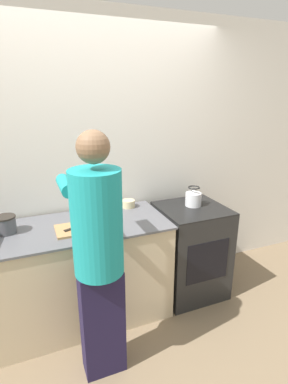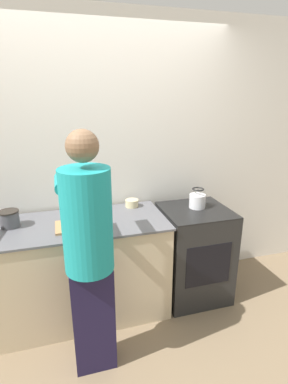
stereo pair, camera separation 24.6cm
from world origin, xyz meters
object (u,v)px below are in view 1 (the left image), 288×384
at_px(canister_jar, 6,225).
at_px(oven, 190,250).
at_px(knife, 77,227).
at_px(cutting_board, 81,228).
at_px(bowl_prep, 128,204).
at_px(person, 98,253).
at_px(kettle, 193,198).

bearing_deg(canister_jar, oven, -3.94).
bearing_deg(knife, cutting_board, -24.96).
relative_size(bowl_prep, canister_jar, 0.78).
distance_m(oven, canister_jar, 1.67).
bearing_deg(cutting_board, oven, 2.33).
xyz_separation_m(person, cutting_board, (-0.02, 0.51, -0.04)).
relative_size(person, kettle, 9.26).
relative_size(person, knife, 7.44).
relative_size(oven, kettle, 4.84).
bearing_deg(bowl_prep, oven, -26.92).
xyz_separation_m(person, kettle, (1.06, 0.60, 0.04)).
bearing_deg(cutting_board, bowl_prep, 31.64).
height_order(cutting_board, canister_jar, canister_jar).
xyz_separation_m(cutting_board, canister_jar, (-0.54, 0.15, 0.06)).
bearing_deg(person, kettle, 29.35).
xyz_separation_m(kettle, bowl_prep, (-0.57, 0.23, -0.06)).
bearing_deg(kettle, knife, -175.65).
bearing_deg(bowl_prep, kettle, -22.01).
height_order(oven, cutting_board, cutting_board).
bearing_deg(canister_jar, person, -49.88).
xyz_separation_m(person, knife, (-0.04, 0.51, -0.03)).
height_order(person, knife, person).
distance_m(kettle, bowl_prep, 0.61).
relative_size(oven, canister_jar, 5.73).
xyz_separation_m(knife, kettle, (1.10, 0.08, 0.07)).
distance_m(oven, bowl_prep, 0.76).
bearing_deg(oven, canister_jar, 176.06).
xyz_separation_m(cutting_board, bowl_prep, (0.51, 0.32, 0.03)).
height_order(cutting_board, knife, knife).
height_order(oven, bowl_prep, bowl_prep).
xyz_separation_m(oven, kettle, (0.03, 0.04, 0.53)).
bearing_deg(kettle, oven, -123.15).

